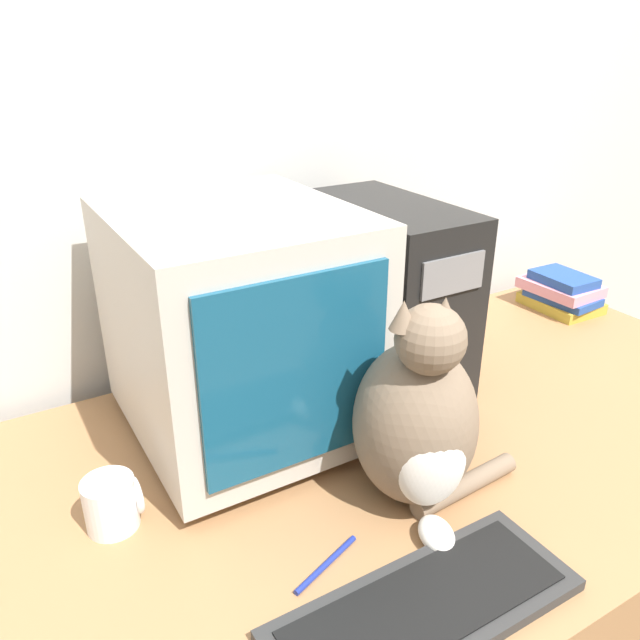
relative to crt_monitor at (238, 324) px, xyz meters
name	(u,v)px	position (x,y,z in m)	size (l,w,h in m)	color
wall_back	(273,130)	(0.25, 0.33, 0.29)	(7.00, 0.05, 2.50)	silver
desk	(394,580)	(0.25, -0.19, -0.59)	(1.79, 0.91, 0.74)	#9E7047
crt_monitor	(238,324)	(0.00, 0.00, 0.00)	(0.40, 0.46, 0.44)	#BCB7AD
computer_tower	(385,295)	(0.35, 0.03, -0.03)	(0.21, 0.40, 0.40)	black
keyboard	(425,609)	(0.03, -0.52, -0.22)	(0.43, 0.16, 0.02)	#2D2D2D
cat	(418,421)	(0.16, -0.33, -0.08)	(0.32, 0.29, 0.37)	#7A6651
book_stack	(561,293)	(1.01, 0.09, -0.18)	(0.17, 0.21, 0.10)	gold
pen	(326,564)	(-0.04, -0.39, -0.22)	(0.13, 0.05, 0.01)	navy
mug	(112,503)	(-0.29, -0.14, -0.18)	(0.09, 0.08, 0.09)	white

